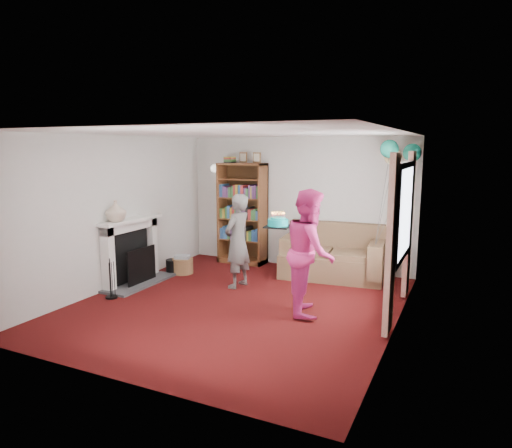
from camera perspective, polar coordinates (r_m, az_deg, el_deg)
The scene contains 16 objects.
ground at distance 6.89m, azimuth -2.31°, elevation -10.00°, with size 5.00×5.00×0.00m, color #380908.
wall_back at distance 8.85m, azimuth 5.17°, elevation 2.68°, with size 4.50×0.02×2.50m, color silver.
wall_left at distance 7.87m, azimuth -17.13°, elevation 1.43°, with size 0.02×5.00×2.50m, color silver.
wall_right at distance 5.89m, azimuth 17.49°, elevation -1.20°, with size 0.02×5.00×2.50m, color silver.
ceiling at distance 6.49m, azimuth -2.46°, elevation 11.32°, with size 4.50×5.00×0.01m, color white.
fireplace at distance 8.03m, azimuth -15.04°, elevation -3.67°, with size 0.55×1.80×1.12m.
window_bay at distance 6.49m, azimuth 17.73°, elevation -0.67°, with size 0.14×2.02×2.20m.
wall_sconce at distance 9.42m, azimuth -5.20°, elevation 6.94°, with size 0.16×0.23×0.16m.
bookcase at distance 9.12m, azimuth -1.63°, elevation 1.20°, with size 0.95×0.42×2.21m.
sofa at distance 8.34m, azimuth 9.67°, elevation -4.12°, with size 1.79×0.95×0.95m.
wicker_basket at distance 8.57m, azimuth -9.13°, elevation -5.09°, with size 0.38×0.38×0.35m.
person_striped at distance 7.53m, azimuth -2.32°, elevation -2.14°, with size 0.57×0.37×1.56m, color black.
person_magenta at distance 6.38m, azimuth 6.77°, elevation -3.46°, with size 0.85×0.66×1.75m, color #CD2974.
birthday_cake at distance 6.84m, azimuth 2.77°, elevation 0.17°, with size 0.37×0.37×0.22m.
balloons at distance 7.88m, azimuth 17.33°, elevation 8.52°, with size 0.63×0.67×1.75m.
mantel_vase at distance 7.66m, azimuth -17.12°, elevation 1.56°, with size 0.33×0.33×0.34m, color beige.
Camera 1 is at (3.01, -5.75, 2.31)m, focal length 32.00 mm.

